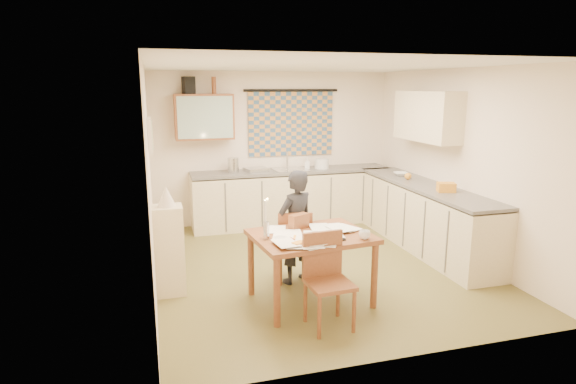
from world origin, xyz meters
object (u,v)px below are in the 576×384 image
object	(u,v)px
counter_right	(423,217)
dining_table	(311,267)
stove	(468,240)
chair_far	(294,258)
counter_back	(292,197)
shelf_stand	(169,250)
person	(296,227)

from	to	relation	value
counter_right	dining_table	xyz separation A→B (m)	(-2.10, -1.25, -0.07)
stove	chair_far	size ratio (longest dim) A/B	0.98
chair_far	counter_right	bearing A→B (deg)	-151.36
counter_right	counter_back	bearing A→B (deg)	131.17
counter_back	chair_far	bearing A→B (deg)	-105.68
chair_far	shelf_stand	distance (m)	1.45
counter_back	dining_table	bearing A→B (deg)	-102.37
dining_table	shelf_stand	world-z (taller)	shelf_stand
stove	chair_far	world-z (taller)	chair_far
counter_right	dining_table	world-z (taller)	counter_right
person	counter_right	bearing A→B (deg)	173.40
counter_back	counter_right	distance (m)	2.22
dining_table	shelf_stand	distance (m)	1.57
dining_table	counter_right	bearing A→B (deg)	24.06
counter_right	stove	xyz separation A→B (m)	(0.00, -1.01, -0.03)
counter_right	shelf_stand	world-z (taller)	shelf_stand
shelf_stand	stove	bearing A→B (deg)	-6.08
shelf_stand	dining_table	bearing A→B (deg)	-23.00
counter_back	person	size ratio (longest dim) A/B	2.46
dining_table	stove	bearing A→B (deg)	-0.30
counter_back	shelf_stand	world-z (taller)	shelf_stand
counter_right	person	xyz separation A→B (m)	(-2.11, -0.70, 0.22)
dining_table	chair_far	world-z (taller)	chair_far
counter_back	person	bearing A→B (deg)	-105.24
dining_table	shelf_stand	xyz separation A→B (m)	(-1.44, 0.61, 0.12)
counter_right	person	bearing A→B (deg)	-161.65
chair_far	shelf_stand	size ratio (longest dim) A/B	0.87
counter_right	person	distance (m)	2.23
counter_back	counter_right	size ratio (longest dim) A/B	1.12
chair_far	shelf_stand	world-z (taller)	shelf_stand
stove	person	bearing A→B (deg)	171.49
stove	chair_far	distance (m)	2.15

